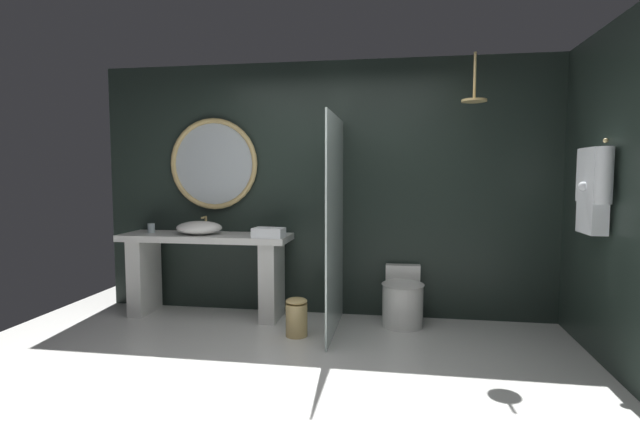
# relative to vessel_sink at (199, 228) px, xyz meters

# --- Properties ---
(ground_plane) EXTENTS (5.76, 5.76, 0.00)m
(ground_plane) POSITION_rel_vessel_sink_xyz_m (1.25, -1.54, -0.91)
(ground_plane) COLOR silver
(back_wall_panel) EXTENTS (4.80, 0.10, 2.60)m
(back_wall_panel) POSITION_rel_vessel_sink_xyz_m (1.25, 0.36, 0.39)
(back_wall_panel) COLOR #1E2823
(back_wall_panel) RESTS_ON ground_plane
(side_wall_right) EXTENTS (0.10, 2.47, 2.60)m
(side_wall_right) POSITION_rel_vessel_sink_xyz_m (3.60, -0.78, 0.39)
(side_wall_right) COLOR #1E2823
(side_wall_right) RESTS_ON ground_plane
(vanity_counter) EXTENTS (1.73, 0.52, 0.85)m
(vanity_counter) POSITION_rel_vessel_sink_xyz_m (0.06, 0.03, -0.38)
(vanity_counter) COLOR silver
(vanity_counter) RESTS_ON ground_plane
(vessel_sink) EXTENTS (0.47, 0.38, 0.17)m
(vessel_sink) POSITION_rel_vessel_sink_xyz_m (0.00, 0.00, 0.00)
(vessel_sink) COLOR white
(vessel_sink) RESTS_ON vanity_counter
(tumbler_cup) EXTENTS (0.07, 0.07, 0.10)m
(tumbler_cup) POSITION_rel_vessel_sink_xyz_m (-0.55, 0.05, -0.02)
(tumbler_cup) COLOR silver
(tumbler_cup) RESTS_ON vanity_counter
(tissue_box) EXTENTS (0.16, 0.10, 0.09)m
(tissue_box) POSITION_rel_vessel_sink_xyz_m (0.68, 0.06, -0.02)
(tissue_box) COLOR black
(tissue_box) RESTS_ON vanity_counter
(round_wall_mirror) EXTENTS (0.96, 0.05, 0.96)m
(round_wall_mirror) POSITION_rel_vessel_sink_xyz_m (0.06, 0.27, 0.65)
(round_wall_mirror) COLOR tan
(shower_glass_panel) EXTENTS (0.02, 1.11, 1.99)m
(shower_glass_panel) POSITION_rel_vessel_sink_xyz_m (1.42, -0.24, 0.08)
(shower_glass_panel) COLOR silver
(shower_glass_panel) RESTS_ON ground_plane
(rain_shower_head) EXTENTS (0.22, 0.22, 0.42)m
(rain_shower_head) POSITION_rel_vessel_sink_xyz_m (2.63, -0.23, 1.22)
(rain_shower_head) COLOR tan
(hanging_bathrobe) EXTENTS (0.20, 0.50, 0.72)m
(hanging_bathrobe) POSITION_rel_vessel_sink_xyz_m (3.46, -0.65, 0.46)
(hanging_bathrobe) COLOR tan
(toilet) EXTENTS (0.41, 0.56, 0.55)m
(toilet) POSITION_rel_vessel_sink_xyz_m (2.05, 0.05, -0.67)
(toilet) COLOR white
(toilet) RESTS_ON ground_plane
(waste_bin) EXTENTS (0.20, 0.20, 0.35)m
(waste_bin) POSITION_rel_vessel_sink_xyz_m (1.10, -0.44, -0.74)
(waste_bin) COLOR tan
(waste_bin) RESTS_ON ground_plane
(folded_hand_towel) EXTENTS (0.31, 0.21, 0.10)m
(folded_hand_towel) POSITION_rel_vessel_sink_xyz_m (0.76, -0.13, -0.02)
(folded_hand_towel) COLOR white
(folded_hand_towel) RESTS_ON vanity_counter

